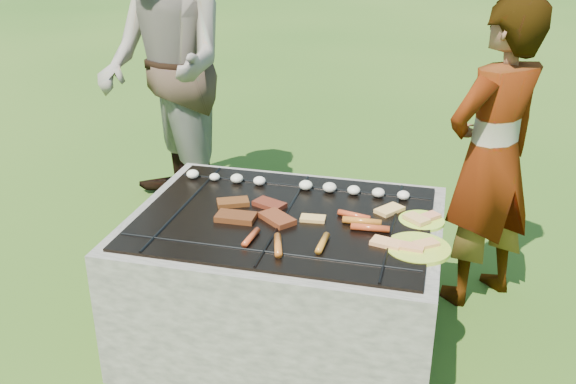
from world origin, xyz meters
name	(u,v)px	position (x,y,z in m)	size (l,w,h in m)	color
lawn	(285,335)	(0.00, 0.00, 0.00)	(60.00, 60.00, 0.00)	#204812
fire_pit	(285,283)	(0.00, 0.00, 0.28)	(1.30, 1.00, 0.62)	#AAA097
mushrooms	(298,185)	(-0.01, 0.29, 0.63)	(1.06, 0.06, 0.04)	white
pork_slabs	(253,212)	(-0.13, -0.02, 0.62)	(0.40, 0.28, 0.02)	brown
sausages	(328,231)	(0.21, -0.12, 0.63)	(0.54, 0.44, 0.03)	#D24922
bread_on_grate	(370,223)	(0.36, 0.00, 0.62)	(0.44, 0.42, 0.02)	tan
plate_far	(421,220)	(0.56, 0.10, 0.61)	(0.25, 0.25, 0.03)	#D6E536
plate_near	(418,248)	(0.56, -0.14, 0.61)	(0.25, 0.25, 0.03)	#FFF23C
cook	(492,158)	(0.84, 0.58, 0.74)	(0.54, 0.35, 1.48)	gray
bystander	(163,69)	(-1.02, 1.08, 0.94)	(0.91, 0.71, 1.88)	gray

